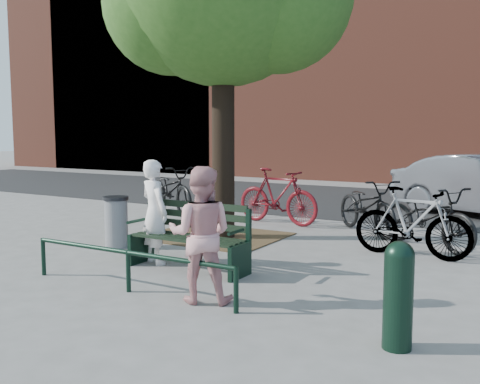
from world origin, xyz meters
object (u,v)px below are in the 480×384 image
Objects in this scene: person_right at (201,234)px; bicycle_c at (367,206)px; litter_bin at (116,222)px; person_left at (155,212)px; bollard at (398,291)px; park_bench at (191,235)px.

person_right is 5.03m from bicycle_c.
litter_bin is at bearing 179.12° from bicycle_c.
bollard is at bearing -177.17° from person_left.
person_right is (0.95, -1.13, 0.29)m from park_bench.
person_right is 2.28m from bollard.
bollard is (2.25, -0.23, -0.25)m from person_right.
bicycle_c reaches higher than litter_bin.
park_bench is 1.14× the size of person_right.
bollard reaches higher than litter_bin.
person_right reaches higher than bollard.
person_left is 0.77× the size of bicycle_c.
bollard is at bearing -20.25° from litter_bin.
person_left is at bearing -22.59° from litter_bin.
park_bench is 1.50m from person_right.
litter_bin is 4.64m from bicycle_c.
person_right is 1.58× the size of bollard.
bicycle_c is (1.30, 3.88, 0.04)m from park_bench.
bollard is 0.49× the size of bicycle_c.
park_bench is 0.70m from person_left.
person_right is (1.59, -1.13, 0.01)m from person_left.
person_left reaches higher than bollard.
park_bench is at bearing -73.65° from person_right.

